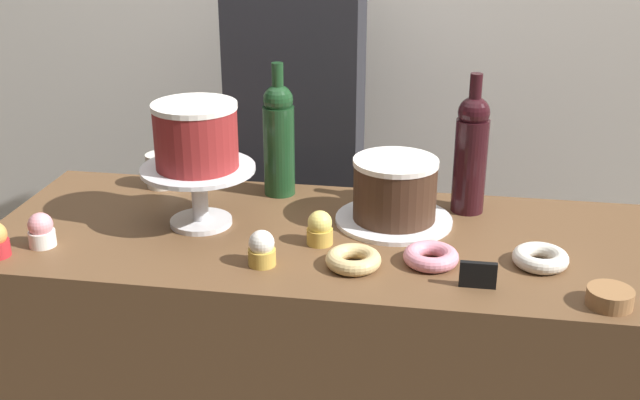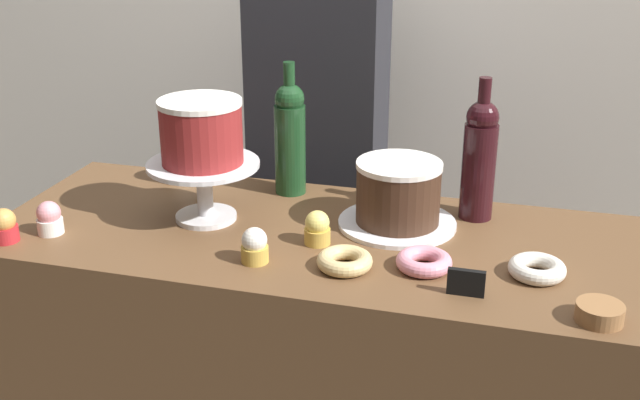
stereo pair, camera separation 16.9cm
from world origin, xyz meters
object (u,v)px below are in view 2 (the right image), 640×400
Objects in this scene: chocolate_round_cake at (398,192)px; wine_bottle_green at (290,136)px; cupcake_strawberry at (49,219)px; cookie_stack at (600,313)px; cupcake_lemon at (317,228)px; cupcake_vanilla at (255,246)px; barista_figure at (319,175)px; cake_stand_pedestal at (204,180)px; white_layer_cake at (201,131)px; donut_pink at (424,262)px; price_sign_chalkboard at (466,283)px; coffee_cup_ceramic at (178,165)px; wine_bottle_dark_red at (479,157)px; cupcake_caramel at (4,226)px; donut_sugar at (537,269)px; donut_glazed at (345,261)px.

chocolate_round_cake is 0.58× the size of wine_bottle_green.
cupcake_strawberry reaches higher than cookie_stack.
cupcake_lemon is 1.00× the size of cupcake_vanilla.
barista_figure is at bearing 105.45° from cupcake_lemon.
white_layer_cake is (0.00, 0.00, 0.11)m from cake_stand_pedestal.
cupcake_strawberry is at bearing 178.72° from cupcake_vanilla.
donut_pink is at bearing 160.35° from cookie_stack.
cake_stand_pedestal is 3.39× the size of cupcake_lemon.
wine_bottle_green is (0.14, 0.21, -0.06)m from white_layer_cake.
chocolate_round_cake is at bearing -55.55° from barista_figure.
white_layer_cake reaches higher than cupcake_vanilla.
cupcake_lemon is at bearing 156.47° from price_sign_chalkboard.
barista_figure reaches higher than cupcake_lemon.
white_layer_cake is at bearing -51.61° from coffee_cup_ceramic.
coffee_cup_ceramic reaches higher than cupcake_strawberry.
cake_stand_pedestal is 0.16× the size of barista_figure.
coffee_cup_ceramic is at bearing 177.45° from wine_bottle_dark_red.
coffee_cup_ceramic is (-0.17, 0.21, -0.17)m from white_layer_cake.
cupcake_caramel reaches higher than cookie_stack.
price_sign_chalkboard is at bearing -18.23° from white_layer_cake.
donut_sugar is 0.22m from donut_pink.
price_sign_chalkboard is (0.09, -0.08, 0.01)m from donut_pink.
donut_glazed is at bearing -22.98° from white_layer_cake.
wine_bottle_green reaches higher than coffee_cup_ceramic.
cupcake_lemon is 0.05× the size of barista_figure.
white_layer_cake is at bearing -102.33° from barista_figure.
cake_stand_pedestal is 0.57m from barista_figure.
cupcake_vanilla is at bearing -170.89° from donut_sugar.
wine_bottle_dark_red is 1.04m from cupcake_caramel.
white_layer_cake is at bearing 136.14° from cupcake_vanilla.
donut_glazed is (0.73, 0.07, -0.02)m from cupcake_caramel.
donut_sugar is 0.07× the size of barista_figure.
cupcake_strawberry is 0.66m from donut_glazed.
chocolate_round_cake is at bearing 21.18° from cupcake_caramel.
wine_bottle_dark_red is (0.46, -0.04, 0.00)m from wine_bottle_green.
barista_figure is at bearing 124.45° from chocolate_round_cake.
donut_sugar is at bearing -61.52° from wine_bottle_dark_red.
wine_bottle_dark_red is at bearing 55.74° from donut_glazed.
donut_sugar is (0.73, -0.09, -0.19)m from white_layer_cake.
barista_figure is at bearing 133.48° from cookie_stack.
chocolate_round_cake is 2.26× the size of cookie_stack.
cupcake_strawberry is at bearing -120.63° from barista_figure.
cupcake_lemon is at bearing -11.61° from cake_stand_pedestal.
white_layer_cake is 0.26m from wine_bottle_green.
cupcake_lemon is 1.00× the size of cupcake_caramel.
wine_bottle_dark_red is at bearing 22.84° from cupcake_caramel.
cupcake_strawberry is at bearing -151.05° from white_layer_cake.
cake_stand_pedestal is 3.60× the size of price_sign_chalkboard.
chocolate_round_cake is at bearing 46.36° from cupcake_vanilla.
cookie_stack is at bearing -37.03° from chocolate_round_cake.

